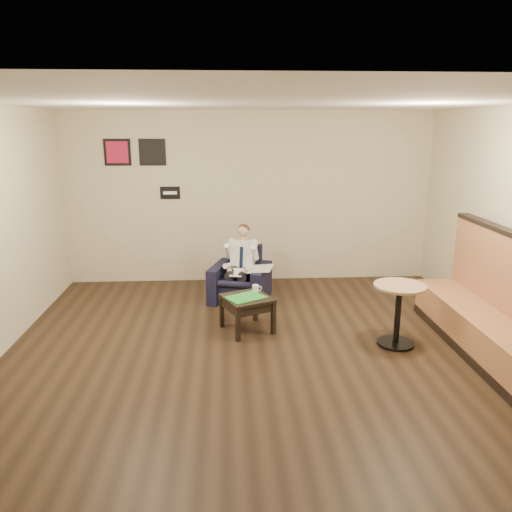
{
  "coord_description": "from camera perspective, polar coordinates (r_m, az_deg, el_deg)",
  "views": [
    {
      "loc": [
        -0.39,
        -5.18,
        2.59
      ],
      "look_at": [
        -0.01,
        1.2,
        0.89
      ],
      "focal_mm": 35.0,
      "sensor_mm": 36.0,
      "label": 1
    }
  ],
  "objects": [
    {
      "name": "coffee_mug",
      "position": [
        6.52,
        -0.06,
        -3.73
      ],
      "size": [
        0.11,
        0.11,
        0.1
      ],
      "primitive_type": "cylinder",
      "rotation": [
        0.0,
        0.0,
        0.41
      ],
      "color": "white",
      "rests_on": "side_table"
    },
    {
      "name": "cafe_table",
      "position": [
        6.22,
        15.89,
        -6.5
      ],
      "size": [
        0.79,
        0.79,
        0.76
      ],
      "primitive_type": "cylinder",
      "rotation": [
        0.0,
        0.0,
        0.38
      ],
      "color": "#A5835A",
      "rests_on": "ground"
    },
    {
      "name": "seating_sign",
      "position": [
        8.29,
        -9.79,
        7.13
      ],
      "size": [
        0.32,
        0.02,
        0.2
      ],
      "primitive_type": "cube",
      "color": "black",
      "rests_on": "wall_back"
    },
    {
      "name": "lap_papers",
      "position": [
        7.29,
        -2.22,
        -1.89
      ],
      "size": [
        0.23,
        0.29,
        0.01
      ],
      "primitive_type": "cube",
      "rotation": [
        0.0,
        0.0,
        -0.22
      ],
      "color": "white",
      "rests_on": "seated_man"
    },
    {
      "name": "ground",
      "position": [
        5.81,
        0.79,
        -11.58
      ],
      "size": [
        6.0,
        6.0,
        0.0
      ],
      "primitive_type": "plane",
      "color": "black",
      "rests_on": "ground"
    },
    {
      "name": "armchair",
      "position": [
        7.49,
        -1.83,
        -2.15
      ],
      "size": [
        1.01,
        1.01,
        0.79
      ],
      "primitive_type": "cube",
      "rotation": [
        0.0,
        0.0,
        -0.29
      ],
      "color": "black",
      "rests_on": "ground"
    },
    {
      "name": "smartphone",
      "position": [
        6.52,
        -1.26,
        -4.16
      ],
      "size": [
        0.15,
        0.1,
        0.01
      ],
      "primitive_type": "cube",
      "rotation": [
        0.0,
        0.0,
        0.24
      ],
      "color": "black",
      "rests_on": "side_table"
    },
    {
      "name": "green_folder",
      "position": [
        6.33,
        -1.2,
        -4.74
      ],
      "size": [
        0.56,
        0.52,
        0.01
      ],
      "primitive_type": "cube",
      "rotation": [
        0.0,
        0.0,
        0.55
      ],
      "color": "green",
      "rests_on": "side_table"
    },
    {
      "name": "art_print_left",
      "position": [
        8.36,
        -15.56,
        11.36
      ],
      "size": [
        0.42,
        0.03,
        0.42
      ],
      "primitive_type": "cube",
      "color": "#B5163C",
      "rests_on": "wall_back"
    },
    {
      "name": "seated_man",
      "position": [
        7.35,
        -2.04,
        -1.29
      ],
      "size": [
        0.71,
        0.89,
        1.08
      ],
      "primitive_type": null,
      "rotation": [
        0.0,
        0.0,
        -0.29
      ],
      "color": "silver",
      "rests_on": "armchair"
    },
    {
      "name": "wall_back",
      "position": [
        8.28,
        -0.71,
        6.64
      ],
      "size": [
        6.0,
        0.02,
        2.8
      ],
      "primitive_type": "cube",
      "color": "beige",
      "rests_on": "ground"
    },
    {
      "name": "side_table",
      "position": [
        6.44,
        -1.02,
        -6.61
      ],
      "size": [
        0.74,
        0.74,
        0.46
      ],
      "primitive_type": "cube",
      "rotation": [
        0.0,
        0.0,
        0.41
      ],
      "color": "black",
      "rests_on": "ground"
    },
    {
      "name": "art_print_right",
      "position": [
        8.26,
        -11.75,
        11.55
      ],
      "size": [
        0.42,
        0.03,
        0.42
      ],
      "primitive_type": "cube",
      "color": "black",
      "rests_on": "wall_back"
    },
    {
      "name": "ceiling",
      "position": [
        5.2,
        0.9,
        17.23
      ],
      "size": [
        6.0,
        6.0,
        0.02
      ],
      "primitive_type": "cube",
      "color": "white",
      "rests_on": "wall_back"
    },
    {
      "name": "newspaper",
      "position": [
        7.29,
        0.49,
        -1.45
      ],
      "size": [
        0.43,
        0.5,
        0.01
      ],
      "primitive_type": "cube",
      "rotation": [
        0.0,
        0.0,
        -0.24
      ],
      "color": "silver",
      "rests_on": "armchair"
    },
    {
      "name": "banquette",
      "position": [
        6.28,
        25.15,
        -4.14
      ],
      "size": [
        0.64,
        2.7,
        1.38
      ],
      "primitive_type": "cube",
      "color": "#A3663F",
      "rests_on": "ground"
    },
    {
      "name": "wall_front",
      "position": [
        2.52,
        6.07,
        -13.38
      ],
      "size": [
        6.0,
        0.02,
        2.8
      ],
      "primitive_type": "cube",
      "color": "beige",
      "rests_on": "ground"
    }
  ]
}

